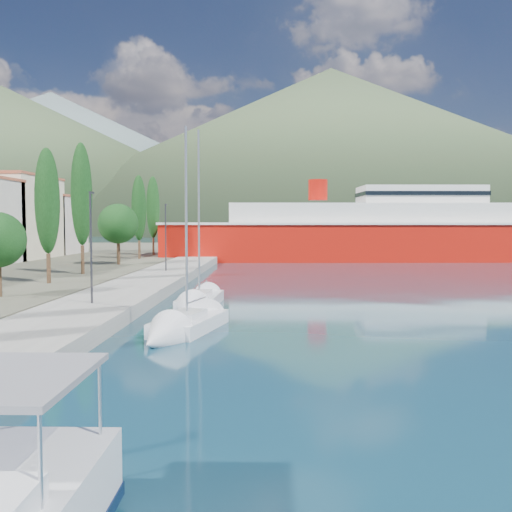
{
  "coord_description": "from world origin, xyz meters",
  "views": [
    {
      "loc": [
        1.01,
        -14.54,
        5.2
      ],
      "look_at": [
        0.0,
        14.0,
        3.5
      ],
      "focal_mm": 40.0,
      "sensor_mm": 36.0,
      "label": 1
    }
  ],
  "objects": [
    {
      "name": "ground",
      "position": [
        0.0,
        120.0,
        0.0
      ],
      "size": [
        1400.0,
        1400.0,
        0.0
      ],
      "primitive_type": "plane",
      "color": "#113649"
    },
    {
      "name": "quay",
      "position": [
        -9.0,
        26.0,
        0.4
      ],
      "size": [
        5.0,
        88.0,
        0.8
      ],
      "primitive_type": "cube",
      "color": "gray",
      "rests_on": "ground"
    },
    {
      "name": "hills_far",
      "position": [
        138.59,
        618.73,
        77.39
      ],
      "size": [
        1480.0,
        900.0,
        180.0
      ],
      "color": "slate",
      "rests_on": "ground"
    },
    {
      "name": "hills_near",
      "position": [
        98.04,
        372.5,
        49.18
      ],
      "size": [
        1010.0,
        520.0,
        115.0
      ],
      "color": "#415334",
      "rests_on": "ground"
    },
    {
      "name": "tree_row",
      "position": [
        -15.76,
        34.32,
        5.99
      ],
      "size": [
        4.24,
        61.64,
        11.35
      ],
      "color": "#47301E",
      "rests_on": "land_strip"
    },
    {
      "name": "lamp_posts",
      "position": [
        -9.0,
        15.51,
        4.08
      ],
      "size": [
        0.15,
        43.44,
        6.06
      ],
      "color": "#2D2D33",
      "rests_on": "quay"
    },
    {
      "name": "sailboat_near",
      "position": [
        -3.55,
        10.78,
        0.29
      ],
      "size": [
        3.82,
        7.63,
        10.52
      ],
      "color": "silver",
      "rests_on": "ground"
    },
    {
      "name": "sailboat_mid",
      "position": [
        -3.8,
        18.67,
        0.29
      ],
      "size": [
        2.5,
        8.18,
        11.65
      ],
      "color": "silver",
      "rests_on": "ground"
    },
    {
      "name": "ferry",
      "position": [
        15.02,
        64.63,
        3.54
      ],
      "size": [
        59.01,
        15.0,
        11.62
      ],
      "color": "#B51209",
      "rests_on": "ground"
    }
  ]
}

